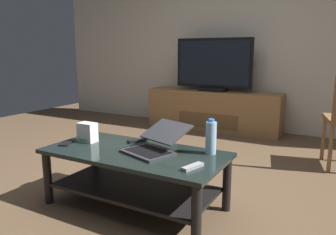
{
  "coord_description": "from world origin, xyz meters",
  "views": [
    {
      "loc": [
        1.27,
        -2.09,
        1.09
      ],
      "look_at": [
        0.0,
        0.21,
        0.56
      ],
      "focal_mm": 34.89,
      "sensor_mm": 36.0,
      "label": 1
    }
  ],
  "objects_px": {
    "water_bottle_near": "(211,137)",
    "tv_remote": "(193,167)",
    "router_box": "(87,132)",
    "coffee_table": "(135,168)",
    "television": "(213,66)",
    "laptop": "(155,144)",
    "soundbar_remote": "(138,141)",
    "media_cabinet": "(213,110)",
    "cell_phone": "(66,143)"
  },
  "relations": [
    {
      "from": "tv_remote",
      "to": "soundbar_remote",
      "type": "distance_m",
      "value": 0.69
    },
    {
      "from": "coffee_table",
      "to": "laptop",
      "type": "relative_size",
      "value": 2.62
    },
    {
      "from": "media_cabinet",
      "to": "cell_phone",
      "type": "bearing_deg",
      "value": -93.59
    },
    {
      "from": "television",
      "to": "water_bottle_near",
      "type": "bearing_deg",
      "value": -69.07
    },
    {
      "from": "tv_remote",
      "to": "router_box",
      "type": "bearing_deg",
      "value": -172.17
    },
    {
      "from": "laptop",
      "to": "water_bottle_near",
      "type": "relative_size",
      "value": 2.03
    },
    {
      "from": "television",
      "to": "cell_phone",
      "type": "distance_m",
      "value": 2.64
    },
    {
      "from": "media_cabinet",
      "to": "tv_remote",
      "type": "xyz_separation_m",
      "value": [
        0.89,
        -2.63,
        0.15
      ]
    },
    {
      "from": "laptop",
      "to": "tv_remote",
      "type": "height_order",
      "value": "laptop"
    },
    {
      "from": "media_cabinet",
      "to": "laptop",
      "type": "height_order",
      "value": "laptop"
    },
    {
      "from": "media_cabinet",
      "to": "router_box",
      "type": "relative_size",
      "value": 12.84
    },
    {
      "from": "tv_remote",
      "to": "coffee_table",
      "type": "bearing_deg",
      "value": -176.76
    },
    {
      "from": "media_cabinet",
      "to": "router_box",
      "type": "distance_m",
      "value": 2.5
    },
    {
      "from": "media_cabinet",
      "to": "water_bottle_near",
      "type": "bearing_deg",
      "value": -69.25
    },
    {
      "from": "television",
      "to": "laptop",
      "type": "bearing_deg",
      "value": -77.83
    },
    {
      "from": "laptop",
      "to": "soundbar_remote",
      "type": "height_order",
      "value": "laptop"
    },
    {
      "from": "laptop",
      "to": "router_box",
      "type": "bearing_deg",
      "value": -177.02
    },
    {
      "from": "television",
      "to": "water_bottle_near",
      "type": "xyz_separation_m",
      "value": [
        0.88,
        -2.29,
        -0.38
      ]
    },
    {
      "from": "laptop",
      "to": "soundbar_remote",
      "type": "xyz_separation_m",
      "value": [
        -0.25,
        0.15,
        -0.05
      ]
    },
    {
      "from": "router_box",
      "to": "cell_phone",
      "type": "bearing_deg",
      "value": -128.72
    },
    {
      "from": "cell_phone",
      "to": "media_cabinet",
      "type": "bearing_deg",
      "value": 61.99
    },
    {
      "from": "media_cabinet",
      "to": "router_box",
      "type": "bearing_deg",
      "value": -91.46
    },
    {
      "from": "coffee_table",
      "to": "soundbar_remote",
      "type": "relative_size",
      "value": 7.99
    },
    {
      "from": "coffee_table",
      "to": "cell_phone",
      "type": "bearing_deg",
      "value": -169.97
    },
    {
      "from": "water_bottle_near",
      "to": "soundbar_remote",
      "type": "relative_size",
      "value": 1.5
    },
    {
      "from": "laptop",
      "to": "router_box",
      "type": "height_order",
      "value": "laptop"
    },
    {
      "from": "water_bottle_near",
      "to": "soundbar_remote",
      "type": "xyz_separation_m",
      "value": [
        -0.6,
        0.01,
        -0.1
      ]
    },
    {
      "from": "coffee_table",
      "to": "media_cabinet",
      "type": "height_order",
      "value": "media_cabinet"
    },
    {
      "from": "laptop",
      "to": "television",
      "type": "bearing_deg",
      "value": 102.17
    },
    {
      "from": "media_cabinet",
      "to": "cell_phone",
      "type": "distance_m",
      "value": 2.62
    },
    {
      "from": "television",
      "to": "soundbar_remote",
      "type": "bearing_deg",
      "value": -83.11
    },
    {
      "from": "coffee_table",
      "to": "cell_phone",
      "type": "relative_size",
      "value": 9.14
    },
    {
      "from": "water_bottle_near",
      "to": "cell_phone",
      "type": "relative_size",
      "value": 1.72
    },
    {
      "from": "soundbar_remote",
      "to": "water_bottle_near",
      "type": "bearing_deg",
      "value": 27.65
    },
    {
      "from": "coffee_table",
      "to": "television",
      "type": "distance_m",
      "value": 2.6
    },
    {
      "from": "media_cabinet",
      "to": "water_bottle_near",
      "type": "distance_m",
      "value": 2.49
    },
    {
      "from": "coffee_table",
      "to": "water_bottle_near",
      "type": "relative_size",
      "value": 5.33
    },
    {
      "from": "coffee_table",
      "to": "television",
      "type": "height_order",
      "value": "television"
    },
    {
      "from": "router_box",
      "to": "coffee_table",
      "type": "bearing_deg",
      "value": -3.44
    },
    {
      "from": "tv_remote",
      "to": "cell_phone",
      "type": "bearing_deg",
      "value": -164.61
    },
    {
      "from": "media_cabinet",
      "to": "television",
      "type": "xyz_separation_m",
      "value": [
        0.0,
        -0.02,
        0.63
      ]
    },
    {
      "from": "media_cabinet",
      "to": "cell_phone",
      "type": "relative_size",
      "value": 13.62
    },
    {
      "from": "television",
      "to": "tv_remote",
      "type": "distance_m",
      "value": 2.8
    },
    {
      "from": "coffee_table",
      "to": "media_cabinet",
      "type": "bearing_deg",
      "value": 98.79
    },
    {
      "from": "laptop",
      "to": "water_bottle_near",
      "type": "distance_m",
      "value": 0.38
    },
    {
      "from": "tv_remote",
      "to": "laptop",
      "type": "bearing_deg",
      "value": 170.73
    },
    {
      "from": "water_bottle_near",
      "to": "tv_remote",
      "type": "relative_size",
      "value": 1.5
    },
    {
      "from": "media_cabinet",
      "to": "router_box",
      "type": "height_order",
      "value": "router_box"
    },
    {
      "from": "laptop",
      "to": "cell_phone",
      "type": "distance_m",
      "value": 0.71
    },
    {
      "from": "water_bottle_near",
      "to": "tv_remote",
      "type": "xyz_separation_m",
      "value": [
        0.01,
        -0.32,
        -0.1
      ]
    }
  ]
}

